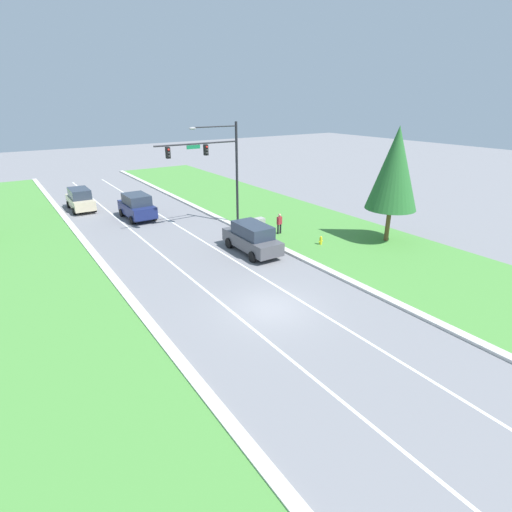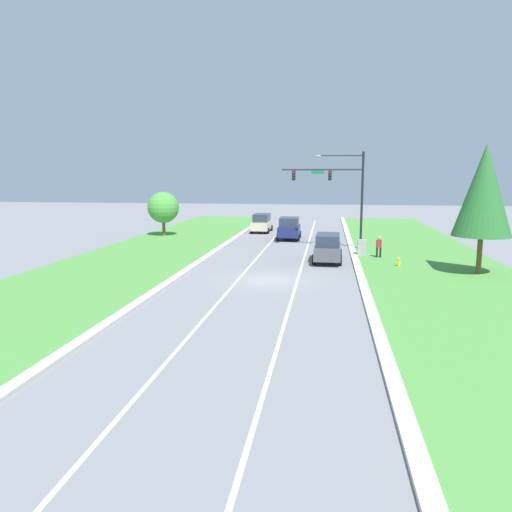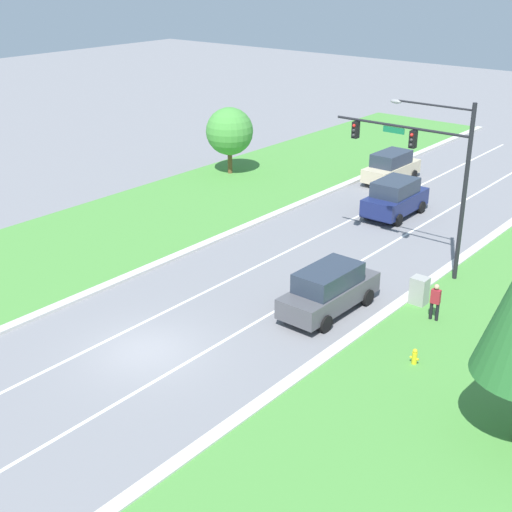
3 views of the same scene
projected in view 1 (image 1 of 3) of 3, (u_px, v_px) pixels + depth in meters
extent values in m
plane|color=slate|center=(270.00, 308.00, 20.25)|extent=(160.00, 160.00, 0.00)
cube|color=beige|center=(349.00, 281.00, 23.15)|extent=(0.50, 90.00, 0.15)
cube|color=beige|center=(165.00, 342.00, 17.30)|extent=(0.50, 90.00, 0.15)
cube|color=#4C8E3D|center=(407.00, 262.00, 25.87)|extent=(10.00, 90.00, 0.08)
cube|color=#4C8E3D|center=(29.00, 388.00, 14.60)|extent=(10.00, 90.00, 0.08)
cube|color=white|center=(240.00, 318.00, 19.32)|extent=(0.14, 81.00, 0.01)
cube|color=white|center=(298.00, 299.00, 21.18)|extent=(0.14, 81.00, 0.01)
cylinder|color=black|center=(237.00, 175.00, 32.53)|extent=(0.20, 0.20, 8.26)
cylinder|color=black|center=(197.00, 144.00, 29.80)|extent=(6.80, 0.12, 0.12)
cube|color=#147042|center=(193.00, 147.00, 29.70)|extent=(1.10, 0.04, 0.28)
cylinder|color=black|center=(215.00, 127.00, 30.16)|extent=(3.74, 0.09, 0.09)
ellipsoid|color=gray|center=(192.00, 128.00, 29.21)|extent=(0.56, 0.28, 0.20)
cube|color=black|center=(206.00, 150.00, 30.33)|extent=(0.28, 0.32, 0.80)
sphere|color=red|center=(207.00, 147.00, 30.12)|extent=(0.16, 0.16, 0.16)
sphere|color=#2D2D2D|center=(207.00, 150.00, 30.20)|extent=(0.16, 0.16, 0.16)
sphere|color=#2D2D2D|center=(207.00, 153.00, 30.29)|extent=(0.16, 0.16, 0.16)
cube|color=black|center=(168.00, 153.00, 28.75)|extent=(0.28, 0.32, 0.80)
sphere|color=red|center=(169.00, 150.00, 28.53)|extent=(0.16, 0.16, 0.16)
sphere|color=#2D2D2D|center=(169.00, 153.00, 28.62)|extent=(0.16, 0.16, 0.16)
sphere|color=#2D2D2D|center=(169.00, 156.00, 28.71)|extent=(0.16, 0.16, 0.16)
cube|color=beige|center=(81.00, 202.00, 37.86)|extent=(1.91, 4.80, 0.88)
cube|color=#283342|center=(79.00, 193.00, 37.45)|extent=(1.70, 2.89, 0.85)
cylinder|color=black|center=(88.00, 202.00, 39.63)|extent=(0.25, 0.65, 0.65)
cylinder|color=black|center=(68.00, 204.00, 38.72)|extent=(0.25, 0.65, 0.65)
cylinder|color=black|center=(95.00, 208.00, 37.33)|extent=(0.25, 0.65, 0.65)
cylinder|color=black|center=(74.00, 211.00, 36.41)|extent=(0.25, 0.65, 0.65)
cube|color=navy|center=(137.00, 209.00, 35.11)|extent=(2.09, 4.60, 0.98)
cube|color=#283342|center=(136.00, 199.00, 34.69)|extent=(1.87, 2.77, 0.85)
cylinder|color=black|center=(143.00, 209.00, 36.90)|extent=(0.25, 0.71, 0.71)
cylinder|color=black|center=(122.00, 213.00, 35.85)|extent=(0.25, 0.71, 0.71)
cylinder|color=black|center=(155.00, 216.00, 34.73)|extent=(0.25, 0.71, 0.71)
cylinder|color=black|center=(132.00, 220.00, 33.68)|extent=(0.25, 0.71, 0.71)
cube|color=#4C4C51|center=(252.00, 241.00, 27.38)|extent=(1.97, 5.13, 0.86)
cube|color=#283342|center=(253.00, 230.00, 26.97)|extent=(1.74, 3.09, 0.83)
cylinder|color=black|center=(251.00, 238.00, 29.23)|extent=(0.25, 0.73, 0.73)
cylinder|color=black|center=(229.00, 243.00, 28.31)|extent=(0.25, 0.73, 0.73)
cylinder|color=black|center=(276.00, 251.00, 26.76)|extent=(0.25, 0.73, 0.73)
cylinder|color=black|center=(253.00, 257.00, 25.84)|extent=(0.25, 0.73, 0.73)
cube|color=#9E9E99|center=(260.00, 226.00, 31.10)|extent=(0.70, 0.60, 1.30)
cylinder|color=black|center=(278.00, 230.00, 30.97)|extent=(0.14, 0.14, 0.84)
cylinder|color=black|center=(280.00, 229.00, 31.13)|extent=(0.14, 0.14, 0.84)
cube|color=maroon|center=(279.00, 221.00, 30.79)|extent=(0.40, 0.26, 0.60)
sphere|color=tan|center=(280.00, 215.00, 30.62)|extent=(0.22, 0.22, 0.22)
cylinder|color=gold|center=(321.00, 242.00, 28.81)|extent=(0.20, 0.20, 0.55)
sphere|color=gold|center=(321.00, 237.00, 28.69)|extent=(0.18, 0.18, 0.18)
cylinder|color=gold|center=(319.00, 242.00, 28.74)|extent=(0.10, 0.09, 0.09)
cylinder|color=gold|center=(322.00, 241.00, 28.87)|extent=(0.10, 0.09, 0.09)
cylinder|color=brown|center=(388.00, 225.00, 29.30)|extent=(0.32, 0.32, 2.50)
cone|color=#28662D|center=(395.00, 168.00, 27.78)|extent=(3.60, 3.60, 5.76)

